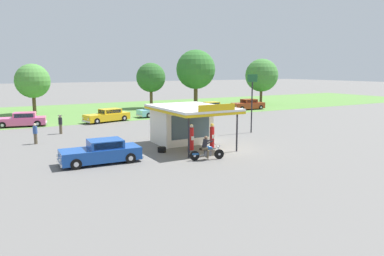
# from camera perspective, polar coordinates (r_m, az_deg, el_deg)

# --- Properties ---
(ground_plane) EXTENTS (300.00, 300.00, 0.00)m
(ground_plane) POSITION_cam_1_polar(r_m,az_deg,el_deg) (26.78, 5.79, -3.44)
(ground_plane) COLOR slate
(grass_verge_strip) EXTENTS (120.00, 24.00, 0.01)m
(grass_verge_strip) POSITION_cam_1_polar(r_m,az_deg,el_deg) (53.84, -12.88, 2.74)
(grass_verge_strip) COLOR #56843D
(grass_verge_strip) RESTS_ON ground
(service_station_kiosk) EXTENTS (4.83, 7.04, 3.52)m
(service_station_kiosk) POSITION_cam_1_polar(r_m,az_deg,el_deg) (28.71, -1.30, 1.10)
(service_station_kiosk) COLOR silver
(service_station_kiosk) RESTS_ON ground
(gas_pump_nearside) EXTENTS (0.44, 0.44, 1.99)m
(gas_pump_nearside) POSITION_cam_1_polar(r_m,az_deg,el_deg) (26.01, -0.09, -1.73)
(gas_pump_nearside) COLOR slate
(gas_pump_nearside) RESTS_ON ground
(gas_pump_offside) EXTENTS (0.44, 0.44, 1.92)m
(gas_pump_offside) POSITION_cam_1_polar(r_m,az_deg,el_deg) (26.90, 3.17, -1.45)
(gas_pump_offside) COLOR slate
(gas_pump_offside) RESTS_ON ground
(motorcycle_with_rider) EXTENTS (2.29, 0.83, 1.58)m
(motorcycle_with_rider) POSITION_cam_1_polar(r_m,az_deg,el_deg) (23.67, 2.28, -3.46)
(motorcycle_with_rider) COLOR black
(motorcycle_with_rider) RESTS_ON ground
(featured_classic_sedan) EXTENTS (5.14, 2.16, 1.48)m
(featured_classic_sedan) POSITION_cam_1_polar(r_m,az_deg,el_deg) (23.55, -14.05, -3.73)
(featured_classic_sedan) COLOR #19479E
(featured_classic_sedan) RESTS_ON ground
(parked_car_back_row_centre_right) EXTENTS (5.26, 2.18, 1.43)m
(parked_car_back_row_centre_right) POSITION_cam_1_polar(r_m,az_deg,el_deg) (49.85, 2.83, 3.20)
(parked_car_back_row_centre_right) COLOR gold
(parked_car_back_row_centre_right) RESTS_ON ground
(parked_car_back_row_centre_left) EXTENTS (5.20, 2.75, 1.45)m
(parked_car_back_row_centre_left) POSITION_cam_1_polar(r_m,az_deg,el_deg) (41.47, -25.18, 1.16)
(parked_car_back_row_centre_left) COLOR #E55993
(parked_car_back_row_centre_left) RESTS_ON ground
(parked_car_back_row_far_right) EXTENTS (5.58, 2.16, 1.43)m
(parked_car_back_row_far_right) POSITION_cam_1_polar(r_m,az_deg,el_deg) (45.76, -5.40, 2.65)
(parked_car_back_row_far_right) COLOR #7AC6D1
(parked_car_back_row_far_right) RESTS_ON ground
(parked_car_back_row_right) EXTENTS (5.54, 3.02, 1.45)m
(parked_car_back_row_right) POSITION_cam_1_polar(r_m,az_deg,el_deg) (41.94, -13.14, 1.88)
(parked_car_back_row_right) COLOR gold
(parked_car_back_row_right) RESTS_ON ground
(parked_car_back_row_left) EXTENTS (5.17, 2.09, 1.53)m
(parked_car_back_row_left) POSITION_cam_1_polar(r_m,az_deg,el_deg) (54.04, 8.82, 3.63)
(parked_car_back_row_left) COLOR #993819
(parked_car_back_row_left) RESTS_ON ground
(bystander_admiring_sedan) EXTENTS (0.34, 0.34, 1.65)m
(bystander_admiring_sedan) POSITION_cam_1_polar(r_m,az_deg,el_deg) (31.19, -23.41, -0.74)
(bystander_admiring_sedan) COLOR brown
(bystander_admiring_sedan) RESTS_ON ground
(bystander_leaning_by_kiosk) EXTENTS (0.38, 0.38, 1.73)m
(bystander_leaning_by_kiosk) POSITION_cam_1_polar(r_m,az_deg,el_deg) (35.26, -19.97, 0.64)
(bystander_leaning_by_kiosk) COLOR brown
(bystander_leaning_by_kiosk) RESTS_ON ground
(bystander_standing_back_lot) EXTENTS (0.34, 0.34, 1.72)m
(bystander_standing_back_lot) POSITION_cam_1_polar(r_m,az_deg,el_deg) (35.62, -0.24, 1.24)
(bystander_standing_back_lot) COLOR #2D3351
(bystander_standing_back_lot) RESTS_ON ground
(tree_oak_right) EXTENTS (4.41, 4.41, 6.84)m
(tree_oak_right) POSITION_cam_1_polar(r_m,az_deg,el_deg) (55.71, -6.48, 7.87)
(tree_oak_right) COLOR brown
(tree_oak_right) RESTS_ON ground
(tree_oak_far_right) EXTENTS (4.48, 4.48, 6.59)m
(tree_oak_far_right) POSITION_cam_1_polar(r_m,az_deg,el_deg) (52.27, -23.76, 6.77)
(tree_oak_far_right) COLOR brown
(tree_oak_far_right) RESTS_ON ground
(tree_oak_distant_spare) EXTENTS (5.53, 5.53, 7.63)m
(tree_oak_distant_spare) POSITION_cam_1_polar(r_m,az_deg,el_deg) (62.90, 10.93, 8.04)
(tree_oak_distant_spare) COLOR brown
(tree_oak_distant_spare) RESTS_ON ground
(tree_oak_centre) EXTENTS (6.28, 6.28, 8.99)m
(tree_oak_centre) POSITION_cam_1_polar(r_m,az_deg,el_deg) (59.01, 0.59, 9.17)
(tree_oak_centre) COLOR brown
(tree_oak_centre) RESTS_ON ground
(roadside_pole_sign) EXTENTS (1.10, 0.12, 5.40)m
(roadside_pole_sign) POSITION_cam_1_polar(r_m,az_deg,el_deg) (33.92, 9.42, 5.35)
(roadside_pole_sign) COLOR black
(roadside_pole_sign) RESTS_ON ground
(spare_tire_stack) EXTENTS (0.60, 0.60, 0.36)m
(spare_tire_stack) POSITION_cam_1_polar(r_m,az_deg,el_deg) (25.99, -4.77, -3.41)
(spare_tire_stack) COLOR black
(spare_tire_stack) RESTS_ON ground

